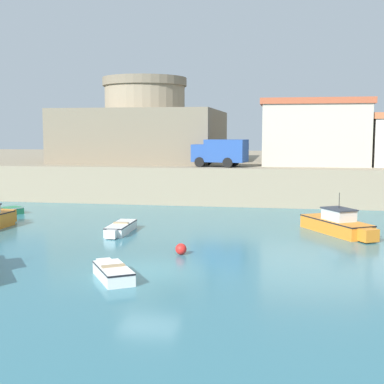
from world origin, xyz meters
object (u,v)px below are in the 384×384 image
object	(u,v)px
dinghy_white_8	(121,228)
mooring_buoy	(181,249)
fortress	(145,130)
dinghy_white_2	(113,272)
harbor_shed_near_wharf	(315,132)
truck_on_quay	(220,152)
motorboat_orange_3	(338,224)

from	to	relation	value
dinghy_white_8	mooring_buoy	bearing A→B (deg)	-46.72
mooring_buoy	fortress	xyz separation A→B (m)	(-8.79, 26.63, 5.67)
dinghy_white_2	harbor_shed_near_wharf	distance (m)	28.59
dinghy_white_2	truck_on_quay	distance (m)	23.65
motorboat_orange_3	mooring_buoy	distance (m)	10.37
motorboat_orange_3	truck_on_quay	world-z (taller)	truck_on_quay
dinghy_white_2	fortress	world-z (taller)	fortress
dinghy_white_8	fortress	bearing A→B (deg)	101.11
dinghy_white_2	mooring_buoy	distance (m)	4.99
motorboat_orange_3	dinghy_white_8	bearing A→B (deg)	-170.83
dinghy_white_8	mooring_buoy	xyz separation A→B (m)	(4.50, -4.77, -0.03)
dinghy_white_8	truck_on_quay	world-z (taller)	truck_on_quay
fortress	harbor_shed_near_wharf	xyz separation A→B (m)	(16.00, -4.71, -0.16)
mooring_buoy	truck_on_quay	xyz separation A→B (m)	(-0.40, 18.65, 3.94)
dinghy_white_8	harbor_shed_near_wharf	bearing A→B (deg)	55.67
fortress	truck_on_quay	world-z (taller)	fortress
harbor_shed_near_wharf	motorboat_orange_3	bearing A→B (deg)	-87.60
fortress	truck_on_quay	distance (m)	11.71
fortress	harbor_shed_near_wharf	bearing A→B (deg)	-16.41
motorboat_orange_3	dinghy_white_8	size ratio (longest dim) A/B	1.44
motorboat_orange_3	dinghy_white_8	distance (m)	12.51
dinghy_white_2	truck_on_quay	size ratio (longest dim) A/B	0.67
motorboat_orange_3	mooring_buoy	xyz separation A→B (m)	(-7.85, -6.77, -0.27)
harbor_shed_near_wharf	truck_on_quay	bearing A→B (deg)	-156.76
dinghy_white_8	harbor_shed_near_wharf	size ratio (longest dim) A/B	0.43
harbor_shed_near_wharf	truck_on_quay	xyz separation A→B (m)	(-7.61, -3.27, -1.57)
dinghy_white_2	truck_on_quay	bearing A→B (deg)	86.41
fortress	dinghy_white_8	bearing A→B (deg)	-78.89
mooring_buoy	motorboat_orange_3	bearing A→B (deg)	40.77
dinghy_white_2	motorboat_orange_3	size ratio (longest dim) A/B	0.55
dinghy_white_8	truck_on_quay	size ratio (longest dim) A/B	0.84
dinghy_white_2	fortress	xyz separation A→B (m)	(-6.93, 31.26, 5.66)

